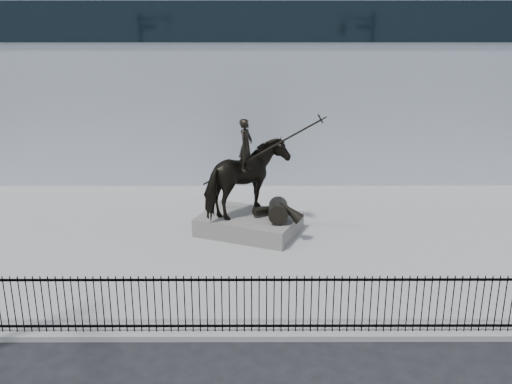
{
  "coord_description": "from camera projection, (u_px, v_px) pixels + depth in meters",
  "views": [
    {
      "loc": [
        -0.13,
        -11.63,
        8.02
      ],
      "look_at": [
        -0.08,
        6.0,
        2.19
      ],
      "focal_mm": 42.0,
      "sensor_mm": 36.0,
      "label": 1
    }
  ],
  "objects": [
    {
      "name": "ground",
      "position": [
        260.0,
        366.0,
        13.56
      ],
      "size": [
        120.0,
        120.0,
        0.0
      ],
      "primitive_type": "plane",
      "color": "black",
      "rests_on": "ground"
    },
    {
      "name": "plaza",
      "position": [
        258.0,
        242.0,
        20.18
      ],
      "size": [
        30.0,
        12.0,
        0.15
      ],
      "primitive_type": "cube",
      "color": "gray",
      "rests_on": "ground"
    },
    {
      "name": "building",
      "position": [
        257.0,
        65.0,
        31.13
      ],
      "size": [
        44.0,
        14.0,
        9.0
      ],
      "primitive_type": "cube",
      "color": "silver",
      "rests_on": "ground"
    },
    {
      "name": "picket_fence",
      "position": [
        260.0,
        304.0,
        14.46
      ],
      "size": [
        22.1,
        0.1,
        1.5
      ],
      "color": "black",
      "rests_on": "plaza"
    },
    {
      "name": "statue_plinth",
      "position": [
        249.0,
        224.0,
        20.72
      ],
      "size": [
        3.88,
        3.32,
        0.61
      ],
      "primitive_type": "cube",
      "rotation": [
        0.0,
        0.0,
        -0.39
      ],
      "color": "#63605B",
      "rests_on": "plaza"
    },
    {
      "name": "equestrian_statue",
      "position": [
        250.0,
        180.0,
        20.2
      ],
      "size": [
        3.9,
        3.23,
        3.55
      ],
      "rotation": [
        0.0,
        0.0,
        -0.39
      ],
      "color": "black",
      "rests_on": "statue_plinth"
    }
  ]
}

